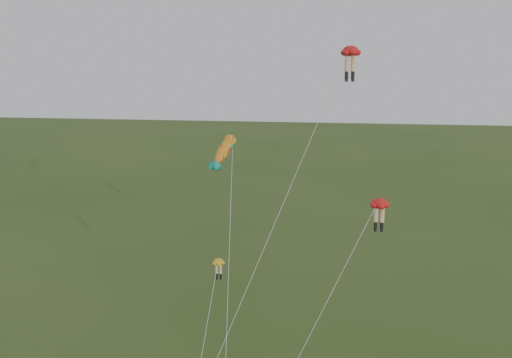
# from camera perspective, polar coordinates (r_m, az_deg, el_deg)

# --- Properties ---
(legs_kite_red_high) EXTENTS (9.89, 14.25, 22.12)m
(legs_kite_red_high) POSITION_cam_1_polar(r_m,az_deg,el_deg) (43.31, 9.23, 11.86)
(legs_kite_red_high) COLOR red
(legs_kite_red_high) RESTS_ON ground
(legs_kite_red_mid) EXTENTS (7.23, 7.20, 12.20)m
(legs_kite_red_mid) POSITION_cam_1_polar(r_m,az_deg,el_deg) (38.60, 12.07, -2.96)
(legs_kite_red_mid) COLOR red
(legs_kite_red_mid) RESTS_ON ground
(legs_kite_yellow) EXTENTS (1.07, 6.67, 7.90)m
(legs_kite_yellow) POSITION_cam_1_polar(r_m,az_deg,el_deg) (39.21, -3.91, -9.15)
(legs_kite_yellow) COLOR gold
(legs_kite_yellow) RESTS_ON ground
(fish_kite) EXTENTS (2.19, 8.68, 16.28)m
(fish_kite) POSITION_cam_1_polar(r_m,az_deg,el_deg) (39.19, -3.16, 2.85)
(fish_kite) COLOR gold
(fish_kite) RESTS_ON ground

